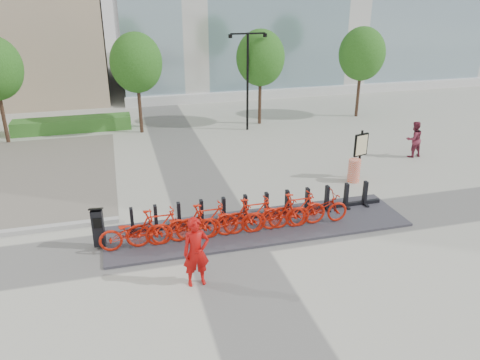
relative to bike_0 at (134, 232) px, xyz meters
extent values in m
plane|color=#A7A79B|center=(2.60, 0.05, -0.60)|extent=(120.00, 120.00, 0.00)
cube|color=#41752F|center=(-2.40, 13.25, -0.25)|extent=(6.00, 1.20, 0.70)
cylinder|color=#442D24|center=(-5.40, 12.05, 0.90)|extent=(0.18, 0.18, 3.00)
cylinder|color=#442D24|center=(1.10, 12.05, 0.90)|extent=(0.18, 0.18, 3.00)
ellipsoid|color=#16420E|center=(1.10, 12.05, 3.00)|extent=(2.60, 2.60, 2.99)
cylinder|color=#442D24|center=(7.60, 12.05, 0.90)|extent=(0.18, 0.18, 3.00)
ellipsoid|color=#16420E|center=(7.60, 12.05, 3.00)|extent=(2.60, 2.60, 2.99)
cylinder|color=#442D24|center=(13.60, 12.05, 0.90)|extent=(0.18, 0.18, 3.00)
ellipsoid|color=#16420E|center=(13.60, 12.05, 3.00)|extent=(2.60, 2.60, 2.99)
cylinder|color=black|center=(6.60, 11.05, 1.90)|extent=(0.12, 0.12, 5.00)
cube|color=black|center=(6.15, 11.05, 4.35)|extent=(0.90, 0.08, 0.08)
cube|color=black|center=(7.05, 11.05, 4.35)|extent=(0.90, 0.08, 0.08)
cylinder|color=black|center=(5.70, 11.05, 4.25)|extent=(0.20, 0.20, 0.18)
cylinder|color=black|center=(7.50, 11.05, 4.25)|extent=(0.20, 0.20, 0.18)
cube|color=#37363E|center=(3.90, 0.35, -0.56)|extent=(9.60, 2.40, 0.08)
imported|color=red|center=(0.00, 0.00, 0.00)|extent=(1.97, 0.69, 1.04)
imported|color=red|center=(0.72, 0.00, 0.06)|extent=(1.92, 0.54, 1.15)
imported|color=red|center=(1.44, 0.00, 0.00)|extent=(1.97, 0.69, 1.04)
imported|color=red|center=(2.16, 0.00, 0.06)|extent=(1.92, 0.54, 1.15)
imported|color=red|center=(2.88, 0.00, 0.00)|extent=(1.97, 0.69, 1.04)
imported|color=red|center=(3.60, 0.00, 0.06)|extent=(1.92, 0.54, 1.15)
imported|color=red|center=(4.32, 0.00, 0.00)|extent=(1.97, 0.69, 1.04)
imported|color=red|center=(5.04, 0.00, 0.06)|extent=(1.92, 0.54, 1.15)
imported|color=red|center=(5.76, 0.00, 0.00)|extent=(1.97, 0.69, 1.04)
cube|color=black|center=(-0.98, 0.43, 0.05)|extent=(0.35, 0.31, 1.14)
cube|color=black|center=(-0.98, 0.43, 0.66)|extent=(0.42, 0.37, 0.15)
cube|color=black|center=(-0.98, 0.28, 0.27)|extent=(0.23, 0.05, 0.32)
imported|color=#B00A09|center=(1.45, -2.12, 0.34)|extent=(0.71, 0.48, 1.88)
imported|color=maroon|center=(12.59, 4.97, 0.21)|extent=(0.84, 0.68, 1.63)
cylinder|color=#F83100|center=(8.63, 3.03, -0.14)|extent=(0.57, 0.57, 0.91)
cylinder|color=black|center=(9.00, 3.33, 0.39)|extent=(0.09, 0.09, 1.97)
cube|color=black|center=(9.00, 3.33, 0.79)|extent=(0.64, 0.26, 0.90)
cube|color=beige|center=(9.00, 3.28, 0.79)|extent=(0.54, 0.17, 0.79)
camera|label=1|loc=(-0.16, -12.22, 6.54)|focal=35.00mm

